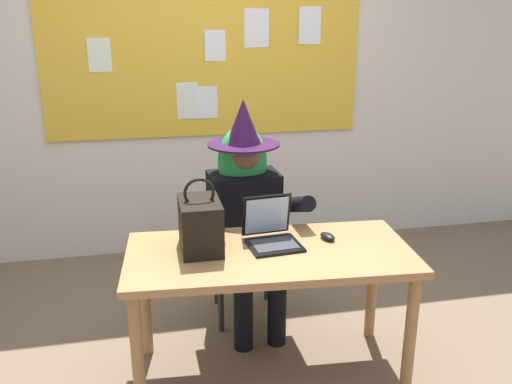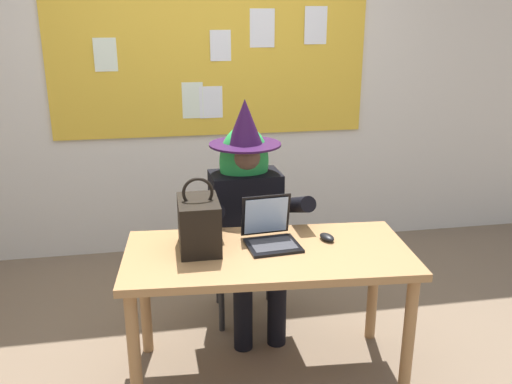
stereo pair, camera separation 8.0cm
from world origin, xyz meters
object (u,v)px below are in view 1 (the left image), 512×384
at_px(handbag, 200,224).
at_px(desk_main, 270,268).
at_px(chair_at_desk, 243,240).
at_px(laptop, 271,233).
at_px(computer_mouse, 328,236).
at_px(person_costumed, 246,205).

bearing_deg(handbag, desk_main, -15.55).
xyz_separation_m(chair_at_desk, handbag, (-0.33, -0.61, 0.37)).
height_order(desk_main, laptop, laptop).
bearing_deg(laptop, computer_mouse, -8.89).
bearing_deg(laptop, handbag, 175.68).
distance_m(desk_main, computer_mouse, 0.36).
height_order(laptop, computer_mouse, laptop).
xyz_separation_m(desk_main, handbag, (-0.34, 0.09, 0.23)).
relative_size(person_costumed, laptop, 4.73).
bearing_deg(laptop, chair_at_desk, 88.44).
distance_m(person_costumed, laptop, 0.48).
bearing_deg(person_costumed, laptop, 1.45).
xyz_separation_m(person_costumed, computer_mouse, (0.34, -0.50, -0.03)).
height_order(desk_main, computer_mouse, computer_mouse).
bearing_deg(handbag, chair_at_desk, 61.47).
height_order(person_costumed, laptop, person_costumed).
distance_m(chair_at_desk, computer_mouse, 0.75).
xyz_separation_m(desk_main, chair_at_desk, (-0.01, 0.70, -0.14)).
relative_size(chair_at_desk, computer_mouse, 8.46).
relative_size(desk_main, computer_mouse, 14.28).
bearing_deg(desk_main, computer_mouse, 13.49).
xyz_separation_m(laptop, computer_mouse, (0.30, -0.02, -0.04)).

